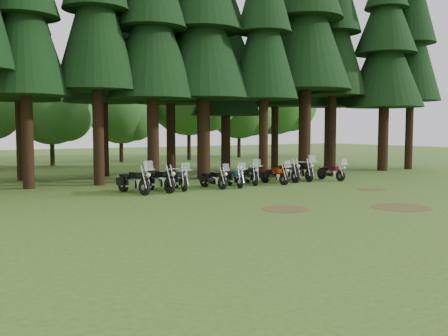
% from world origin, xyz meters
% --- Properties ---
extents(ground, '(120.00, 120.00, 0.00)m').
position_xyz_m(ground, '(0.00, 0.00, 0.00)').
color(ground, '#355A1B').
rests_on(ground, ground).
extents(pine_front_4, '(4.95, 4.95, 16.33)m').
position_xyz_m(pine_front_4, '(-3.21, 9.40, 9.78)').
color(pine_front_4, black).
rests_on(pine_front_4, ground).
extents(pine_front_5, '(5.81, 5.81, 16.72)m').
position_xyz_m(pine_front_5, '(0.07, 9.44, 10.01)').
color(pine_front_5, black).
rests_on(pine_front_5, ground).
extents(pine_front_6, '(4.15, 4.15, 16.75)m').
position_xyz_m(pine_front_6, '(3.43, 8.02, 10.03)').
color(pine_front_6, black).
rests_on(pine_front_6, ground).
extents(pine_front_8, '(4.79, 4.79, 18.63)m').
position_xyz_m(pine_front_8, '(10.62, 9.61, 11.15)').
color(pine_front_8, black).
rests_on(pine_front_8, ground).
extents(pine_front_9, '(5.44, 5.44, 15.89)m').
position_xyz_m(pine_front_9, '(13.94, 7.83, 9.51)').
color(pine_front_9, black).
rests_on(pine_front_9, ground).
extents(pine_front_10, '(4.25, 4.25, 17.69)m').
position_xyz_m(pine_front_10, '(16.52, 7.63, 10.59)').
color(pine_front_10, black).
rests_on(pine_front_10, ground).
extents(pine_back_1, '(4.52, 4.52, 16.22)m').
position_xyz_m(pine_back_1, '(-9.26, 14.35, 9.71)').
color(pine_back_1, black).
rests_on(pine_back_1, ground).
extents(pine_back_2, '(4.85, 4.85, 16.30)m').
position_xyz_m(pine_back_2, '(-4.38, 14.40, 9.76)').
color(pine_back_2, black).
rests_on(pine_back_2, ground).
extents(pine_back_3, '(4.35, 4.35, 16.20)m').
position_xyz_m(pine_back_3, '(-0.37, 12.94, 9.70)').
color(pine_back_3, black).
rests_on(pine_back_3, ground).
extents(pine_back_4, '(4.94, 4.94, 13.78)m').
position_xyz_m(pine_back_4, '(4.04, 13.25, 8.25)').
color(pine_back_4, black).
rests_on(pine_back_4, ground).
extents(pine_back_5, '(3.94, 3.94, 16.33)m').
position_xyz_m(pine_back_5, '(8.07, 12.86, 9.78)').
color(pine_back_5, black).
rests_on(pine_back_5, ground).
extents(pine_back_6, '(4.59, 4.59, 16.58)m').
position_xyz_m(pine_back_6, '(13.36, 12.79, 9.93)').
color(pine_back_6, black).
rests_on(pine_back_6, ground).
extents(decid_3, '(6.12, 5.95, 7.65)m').
position_xyz_m(decid_3, '(-4.71, 25.13, 4.51)').
color(decid_3, black).
rests_on(decid_3, ground).
extents(decid_4, '(5.93, 5.76, 7.41)m').
position_xyz_m(decid_4, '(1.58, 26.32, 4.37)').
color(decid_4, black).
rests_on(decid_4, ground).
extents(decid_5, '(8.45, 8.21, 10.56)m').
position_xyz_m(decid_5, '(8.29, 25.71, 6.23)').
color(decid_5, black).
rests_on(decid_5, ground).
extents(decid_6, '(7.06, 6.86, 8.82)m').
position_xyz_m(decid_6, '(14.85, 27.01, 5.20)').
color(decid_6, black).
rests_on(decid_6, ground).
extents(decid_7, '(8.44, 8.20, 10.55)m').
position_xyz_m(decid_7, '(19.46, 26.83, 6.22)').
color(decid_7, black).
rests_on(decid_7, ground).
extents(dirt_patch_0, '(1.80, 1.80, 0.01)m').
position_xyz_m(dirt_patch_0, '(-3.00, -2.00, 0.01)').
color(dirt_patch_0, '#4C3D1E').
rests_on(dirt_patch_0, ground).
extents(dirt_patch_1, '(1.40, 1.40, 0.01)m').
position_xyz_m(dirt_patch_1, '(4.50, 0.50, 0.01)').
color(dirt_patch_1, '#4C3D1E').
rests_on(dirt_patch_1, ground).
extents(dirt_patch_2, '(2.20, 2.20, 0.01)m').
position_xyz_m(dirt_patch_2, '(1.00, -4.00, 0.01)').
color(dirt_patch_2, '#4C3D1E').
rests_on(dirt_patch_2, ground).
extents(motorcycle_0, '(0.83, 2.50, 1.57)m').
position_xyz_m(motorcycle_0, '(-6.07, 5.22, 0.53)').
color(motorcycle_0, black).
rests_on(motorcycle_0, ground).
extents(motorcycle_1, '(0.51, 2.42, 0.99)m').
position_xyz_m(motorcycle_1, '(-4.76, 5.27, 0.50)').
color(motorcycle_1, black).
rests_on(motorcycle_1, ground).
extents(motorcycle_2, '(0.71, 2.22, 1.40)m').
position_xyz_m(motorcycle_2, '(-3.58, 5.44, 0.47)').
color(motorcycle_2, black).
rests_on(motorcycle_2, ground).
extents(motorcycle_3, '(0.57, 2.06, 1.29)m').
position_xyz_m(motorcycle_3, '(-1.90, 5.04, 0.43)').
color(motorcycle_3, black).
rests_on(motorcycle_3, ground).
extents(motorcycle_4, '(0.69, 2.10, 1.32)m').
position_xyz_m(motorcycle_4, '(-0.64, 5.00, 0.44)').
color(motorcycle_4, black).
rests_on(motorcycle_4, ground).
extents(motorcycle_5, '(1.02, 2.21, 1.42)m').
position_xyz_m(motorcycle_5, '(0.79, 5.55, 0.47)').
color(motorcycle_5, black).
rests_on(motorcycle_5, ground).
extents(motorcycle_6, '(0.50, 2.11, 1.32)m').
position_xyz_m(motorcycle_6, '(1.92, 4.96, 0.44)').
color(motorcycle_6, black).
rests_on(motorcycle_6, ground).
extents(motorcycle_7, '(0.58, 2.44, 1.00)m').
position_xyz_m(motorcycle_7, '(3.42, 5.69, 0.51)').
color(motorcycle_7, black).
rests_on(motorcycle_7, ground).
extents(motorcycle_8, '(0.85, 2.44, 1.54)m').
position_xyz_m(motorcycle_8, '(4.42, 5.58, 0.51)').
color(motorcycle_8, black).
rests_on(motorcycle_8, ground).
extents(motorcycle_9, '(0.44, 2.10, 1.32)m').
position_xyz_m(motorcycle_9, '(5.94, 4.79, 0.44)').
color(motorcycle_9, black).
rests_on(motorcycle_9, ground).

